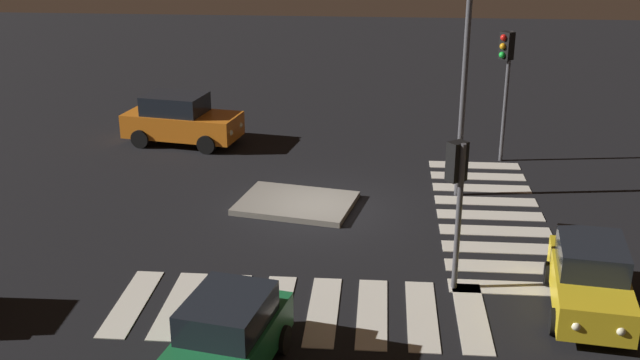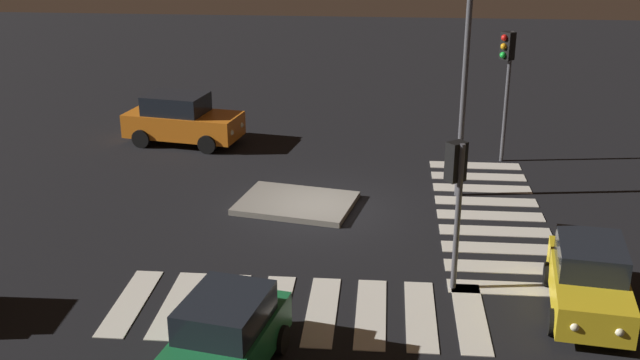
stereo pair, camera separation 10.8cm
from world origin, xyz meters
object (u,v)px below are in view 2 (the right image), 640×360
(traffic_light_north, at_px, (507,65))
(car_yellow, at_px, (589,280))
(traffic_island, at_px, (296,203))
(car_green, at_px, (223,341))
(car_orange, at_px, (182,120))
(traffic_light_east, at_px, (456,179))
(street_lamp, at_px, (468,25))

(traffic_light_north, bearing_deg, car_yellow, 53.04)
(traffic_island, xyz_separation_m, car_green, (-0.40, -9.14, 0.75))
(car_orange, relative_size, traffic_light_east, 1.25)
(traffic_island, xyz_separation_m, traffic_light_north, (6.88, 4.87, 3.49))
(traffic_light_east, bearing_deg, traffic_light_north, -52.64)
(traffic_light_north, bearing_deg, car_green, 22.31)
(car_orange, relative_size, street_lamp, 0.58)
(traffic_light_east, bearing_deg, car_yellow, -145.78)
(car_orange, height_order, street_lamp, street_lamp)
(traffic_island, distance_m, street_lamp, 7.56)
(car_green, relative_size, street_lamp, 0.51)
(traffic_light_north, bearing_deg, traffic_island, -4.94)
(car_orange, bearing_deg, car_yellow, -32.79)
(car_green, bearing_deg, car_orange, -151.47)
(traffic_island, distance_m, traffic_light_east, 7.13)
(car_yellow, xyz_separation_m, car_green, (-7.89, -3.29, 0.02))
(traffic_island, xyz_separation_m, traffic_light_east, (4.40, -4.88, 2.76))
(traffic_island, height_order, traffic_light_north, traffic_light_north)
(street_lamp, bearing_deg, traffic_light_east, -96.37)
(traffic_light_east, height_order, street_lamp, street_lamp)
(traffic_island, relative_size, car_orange, 0.84)
(car_orange, height_order, traffic_light_north, traffic_light_north)
(traffic_island, distance_m, car_orange, 8.01)
(car_green, height_order, traffic_light_east, traffic_light_east)
(car_yellow, distance_m, car_orange, 17.38)
(car_orange, bearing_deg, traffic_light_north, 4.82)
(traffic_light_east, relative_size, street_lamp, 0.46)
(car_green, height_order, street_lamp, street_lamp)
(car_yellow, xyz_separation_m, car_orange, (-12.67, 11.90, 0.13))
(car_yellow, relative_size, car_orange, 0.85)
(car_yellow, xyz_separation_m, traffic_light_east, (-3.09, 0.97, 2.03))
(car_orange, xyz_separation_m, car_green, (4.78, -15.20, -0.12))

